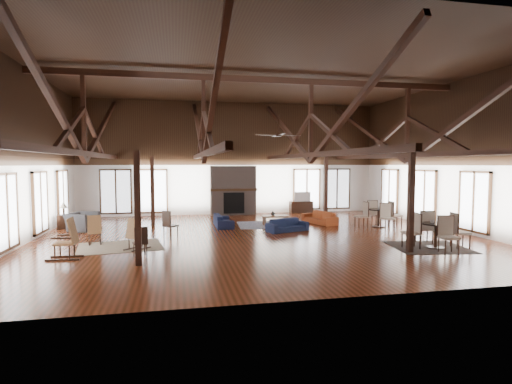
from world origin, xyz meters
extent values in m
plane|color=maroon|center=(0.00, 0.00, 0.00)|extent=(16.00, 16.00, 0.00)
cube|color=black|center=(0.00, 0.00, 6.00)|extent=(16.00, 14.00, 0.02)
cube|color=white|center=(0.00, 7.00, 3.00)|extent=(16.00, 0.02, 6.00)
cube|color=white|center=(0.00, -7.00, 3.00)|extent=(16.00, 0.02, 6.00)
cube|color=white|center=(-8.00, 0.00, 3.00)|extent=(0.02, 14.00, 6.00)
cube|color=white|center=(8.00, 0.00, 3.00)|extent=(0.02, 14.00, 6.00)
cube|color=black|center=(0.00, 0.00, 5.75)|extent=(15.60, 0.18, 0.22)
cube|color=black|center=(-6.00, 0.00, 3.05)|extent=(0.16, 13.70, 0.18)
cube|color=black|center=(-6.00, 0.00, 4.40)|extent=(0.14, 0.14, 2.70)
cube|color=black|center=(-6.00, 3.50, 4.28)|extent=(0.15, 7.07, 3.12)
cube|color=black|center=(-6.00, -3.50, 4.28)|extent=(0.15, 7.07, 3.12)
cube|color=black|center=(-2.00, 0.00, 3.05)|extent=(0.16, 13.70, 0.18)
cube|color=black|center=(-2.00, 0.00, 4.40)|extent=(0.14, 0.14, 2.70)
cube|color=black|center=(-2.00, 3.50, 4.28)|extent=(0.15, 7.07, 3.12)
cube|color=black|center=(-2.00, -3.50, 4.28)|extent=(0.15, 7.07, 3.12)
cube|color=black|center=(2.00, 0.00, 3.05)|extent=(0.16, 13.70, 0.18)
cube|color=black|center=(2.00, 0.00, 4.40)|extent=(0.14, 0.14, 2.70)
cube|color=black|center=(2.00, 3.50, 4.28)|extent=(0.15, 7.07, 3.12)
cube|color=black|center=(2.00, -3.50, 4.28)|extent=(0.15, 7.07, 3.12)
cube|color=black|center=(6.00, 0.00, 3.05)|extent=(0.16, 13.70, 0.18)
cube|color=black|center=(6.00, 0.00, 4.40)|extent=(0.14, 0.14, 2.70)
cube|color=black|center=(6.00, 3.50, 4.28)|extent=(0.15, 7.07, 3.12)
cube|color=black|center=(6.00, -3.50, 4.28)|extent=(0.15, 7.07, 3.12)
cube|color=black|center=(-4.00, -3.50, 1.52)|extent=(0.16, 0.16, 3.05)
cube|color=black|center=(4.00, -3.50, 1.52)|extent=(0.16, 0.16, 3.05)
cube|color=black|center=(-4.00, 3.50, 1.52)|extent=(0.16, 0.16, 3.05)
cube|color=black|center=(4.00, 3.50, 1.52)|extent=(0.16, 0.16, 3.05)
cube|color=#6D5B53|center=(0.00, 6.68, 1.30)|extent=(2.40, 0.62, 2.60)
cube|color=black|center=(0.00, 6.36, 0.65)|extent=(1.10, 0.06, 1.10)
cube|color=black|center=(0.00, 6.40, 1.35)|extent=(2.50, 0.20, 0.12)
cylinder|color=black|center=(0.50, -1.00, 4.05)|extent=(0.04, 0.04, 0.70)
cylinder|color=black|center=(0.50, -1.00, 3.70)|extent=(0.20, 0.20, 0.10)
cube|color=black|center=(0.95, -1.00, 3.70)|extent=(0.70, 0.12, 0.02)
cube|color=black|center=(0.50, -0.55, 3.70)|extent=(0.12, 0.70, 0.02)
cube|color=black|center=(0.05, -1.00, 3.70)|extent=(0.70, 0.12, 0.02)
cube|color=black|center=(0.50, -1.45, 3.70)|extent=(0.12, 0.70, 0.02)
imported|color=#141B37|center=(1.38, 0.94, 0.25)|extent=(1.84, 1.21, 0.50)
imported|color=#141A39|center=(-1.00, 2.63, 0.26)|extent=(1.81, 0.72, 0.53)
imported|color=#A4451F|center=(3.40, 2.69, 0.27)|extent=(1.99, 1.21, 0.54)
cube|color=brown|center=(1.27, 2.57, 0.41)|extent=(1.15, 0.60, 0.06)
cube|color=brown|center=(0.79, 2.39, 0.19)|extent=(0.06, 0.06, 0.38)
cube|color=brown|center=(0.79, 2.76, 0.19)|extent=(0.06, 0.06, 0.38)
cube|color=brown|center=(1.74, 2.39, 0.19)|extent=(0.06, 0.06, 0.38)
cube|color=brown|center=(1.74, 2.76, 0.19)|extent=(0.06, 0.06, 0.38)
imported|color=#B2B2B2|center=(1.19, 2.60, 0.54)|extent=(0.26, 0.26, 0.21)
imported|color=#302F32|center=(-6.75, 2.75, 0.37)|extent=(1.39, 1.31, 0.73)
cube|color=black|center=(-7.60, 3.39, 0.30)|extent=(0.44, 0.44, 0.59)
cylinder|color=black|center=(-7.60, 3.39, 0.77)|extent=(0.08, 0.08, 0.35)
cone|color=#F1E6CA|center=(-7.60, 3.39, 1.00)|extent=(0.31, 0.31, 0.26)
cube|color=brown|center=(-5.74, -0.12, 0.38)|extent=(0.51, 0.49, 0.04)
cube|color=brown|center=(-5.70, -0.31, 0.67)|extent=(0.46, 0.25, 0.62)
cube|color=black|center=(-5.92, -0.15, 0.02)|extent=(0.21, 0.75, 0.04)
cube|color=black|center=(-5.57, -0.08, 0.02)|extent=(0.21, 0.75, 0.04)
cube|color=brown|center=(-4.23, -1.40, 0.38)|extent=(0.61, 0.61, 0.05)
cube|color=brown|center=(-4.36, -1.55, 0.69)|extent=(0.44, 0.42, 0.63)
cube|color=black|center=(-4.36, -1.28, 0.02)|extent=(0.55, 0.61, 0.05)
cube|color=black|center=(-4.09, -1.52, 0.02)|extent=(0.55, 0.61, 0.05)
cube|color=brown|center=(-6.13, -2.35, 0.45)|extent=(0.53, 0.55, 0.05)
cube|color=brown|center=(-5.89, -2.37, 0.81)|extent=(0.23, 0.53, 0.75)
cube|color=black|center=(-6.14, -2.57, 0.03)|extent=(0.92, 0.12, 0.05)
cube|color=black|center=(-6.11, -2.14, 0.03)|extent=(0.92, 0.12, 0.05)
cube|color=black|center=(-3.20, 0.33, 0.46)|extent=(0.61, 0.61, 0.05)
cube|color=black|center=(-3.35, 0.20, 0.74)|extent=(0.32, 0.34, 0.56)
cylinder|color=black|center=(-3.20, 0.33, 0.23)|extent=(0.03, 0.03, 0.46)
cube|color=black|center=(-4.04, -2.51, 0.41)|extent=(0.47, 0.47, 0.05)
cube|color=black|center=(-3.99, -2.67, 0.65)|extent=(0.38, 0.14, 0.50)
cylinder|color=black|center=(-4.04, -2.51, 0.20)|extent=(0.03, 0.03, 0.41)
cylinder|color=black|center=(5.17, -3.11, 0.79)|extent=(0.92, 0.92, 0.04)
cylinder|color=black|center=(5.17, -3.11, 0.40)|extent=(0.10, 0.10, 0.77)
cylinder|color=black|center=(5.17, -3.11, 0.02)|extent=(0.55, 0.55, 0.04)
cylinder|color=black|center=(5.51, 1.22, 0.76)|extent=(0.89, 0.89, 0.04)
cylinder|color=black|center=(5.51, 1.22, 0.39)|extent=(0.10, 0.10, 0.74)
cylinder|color=black|center=(5.51, 1.22, 0.02)|extent=(0.54, 0.54, 0.04)
imported|color=#B2B2B2|center=(5.07, -3.04, 0.86)|extent=(0.17, 0.17, 0.10)
imported|color=#B2B2B2|center=(5.60, 1.32, 0.83)|extent=(0.14, 0.14, 0.11)
cube|color=black|center=(3.83, 6.75, 0.31)|extent=(1.26, 0.47, 0.63)
imported|color=#B2B2B2|center=(3.87, 6.75, 0.90)|extent=(0.92, 0.12, 0.53)
cube|color=tan|center=(-4.81, -0.86, 0.01)|extent=(2.90, 2.44, 0.01)
cube|color=#1C1B4D|center=(1.13, 2.75, 0.01)|extent=(3.04, 2.36, 0.01)
cube|color=black|center=(5.04, -2.95, 0.01)|extent=(2.58, 2.40, 0.01)
camera|label=1|loc=(-3.01, -14.39, 2.70)|focal=28.00mm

